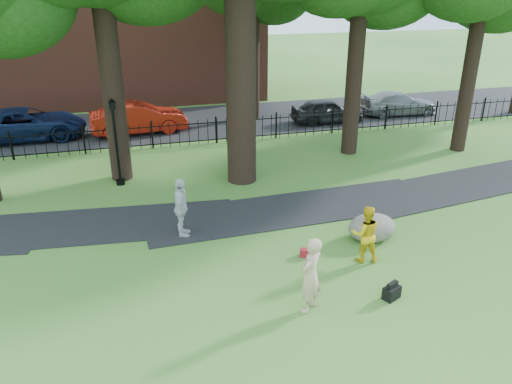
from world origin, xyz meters
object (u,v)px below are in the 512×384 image
object	(u,v)px
lamppost	(116,144)
red_sedan	(139,118)
woman	(311,275)
man	(365,234)
boulder	(372,226)

from	to	relation	value
lamppost	red_sedan	world-z (taller)	lamppost
woman	lamppost	bearing A→B (deg)	-105.55
man	boulder	bearing A→B (deg)	-112.71
woman	red_sedan	distance (m)	16.45
boulder	lamppost	xyz separation A→B (m)	(-7.18, 6.54, 1.21)
man	red_sedan	bearing A→B (deg)	-56.01
boulder	man	bearing A→B (deg)	-126.88
boulder	red_sedan	bearing A→B (deg)	114.20
man	red_sedan	size ratio (longest dim) A/B	0.34
red_sedan	woman	bearing A→B (deg)	-174.53
lamppost	red_sedan	distance (m)	7.01
man	red_sedan	xyz separation A→B (m)	(-5.22, 14.48, -0.04)
boulder	red_sedan	distance (m)	14.70
lamppost	red_sedan	xyz separation A→B (m)	(1.15, 6.87, -0.85)
woman	boulder	bearing A→B (deg)	-177.25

